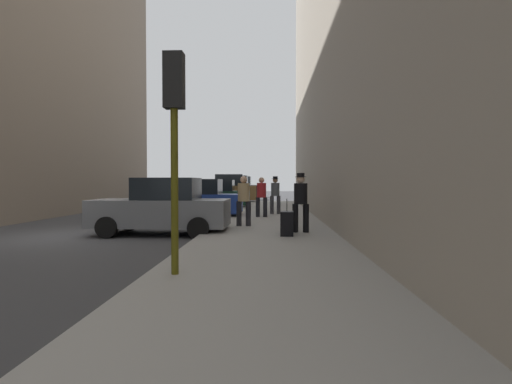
{
  "coord_description": "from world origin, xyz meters",
  "views": [
    {
      "loc": [
        6.08,
        -11.91,
        1.66
      ],
      "look_at": [
        5.48,
        3.5,
        1.27
      ],
      "focal_mm": 28.0,
      "sensor_mm": 36.0,
      "label": 1
    }
  ],
  "objects_px": {
    "pedestrian_with_fedora": "(301,199)",
    "parked_blue_sedan": "(196,200)",
    "parked_gray_coupe": "(163,208)",
    "fire_hydrant": "(238,206)",
    "rolling_suitcase": "(287,223)",
    "parked_black_suv": "(235,189)",
    "parked_bronze_suv": "(227,190)",
    "pedestrian_with_beanie": "(275,193)",
    "traffic_light": "(174,114)",
    "parked_dark_green_sedan": "(216,195)",
    "parked_white_van": "(239,188)",
    "duffel_bag": "(290,218)",
    "pedestrian_in_red_jacket": "(262,195)",
    "pedestrian_in_tan_coat": "(244,198)"
  },
  "relations": [
    {
      "from": "pedestrian_with_fedora",
      "to": "parked_blue_sedan",
      "type": "bearing_deg",
      "value": 125.25
    },
    {
      "from": "parked_gray_coupe",
      "to": "fire_hydrant",
      "type": "relative_size",
      "value": 6.0
    },
    {
      "from": "rolling_suitcase",
      "to": "parked_black_suv",
      "type": "bearing_deg",
      "value": 98.58
    },
    {
      "from": "parked_blue_sedan",
      "to": "parked_bronze_suv",
      "type": "distance_m",
      "value": 12.79
    },
    {
      "from": "parked_gray_coupe",
      "to": "parked_blue_sedan",
      "type": "distance_m",
      "value": 5.63
    },
    {
      "from": "pedestrian_with_beanie",
      "to": "traffic_light",
      "type": "bearing_deg",
      "value": -98.03
    },
    {
      "from": "parked_dark_green_sedan",
      "to": "parked_bronze_suv",
      "type": "height_order",
      "value": "parked_bronze_suv"
    },
    {
      "from": "parked_gray_coupe",
      "to": "pedestrian_with_beanie",
      "type": "xyz_separation_m",
      "value": [
        3.61,
        6.45,
        0.29
      ]
    },
    {
      "from": "parked_white_van",
      "to": "pedestrian_with_beanie",
      "type": "xyz_separation_m",
      "value": [
        3.61,
        -23.46,
        0.1
      ]
    },
    {
      "from": "traffic_light",
      "to": "duffel_bag",
      "type": "relative_size",
      "value": 8.18
    },
    {
      "from": "parked_dark_green_sedan",
      "to": "pedestrian_with_fedora",
      "type": "bearing_deg",
      "value": -70.8
    },
    {
      "from": "parked_white_van",
      "to": "traffic_light",
      "type": "height_order",
      "value": "traffic_light"
    },
    {
      "from": "parked_white_van",
      "to": "pedestrian_in_red_jacket",
      "type": "bearing_deg",
      "value": -83.2
    },
    {
      "from": "parked_white_van",
      "to": "pedestrian_in_red_jacket",
      "type": "height_order",
      "value": "parked_white_van"
    },
    {
      "from": "parked_gray_coupe",
      "to": "parked_white_van",
      "type": "distance_m",
      "value": 29.92
    },
    {
      "from": "pedestrian_with_beanie",
      "to": "pedestrian_in_red_jacket",
      "type": "relative_size",
      "value": 1.04
    },
    {
      "from": "parked_bronze_suv",
      "to": "parked_black_suv",
      "type": "xyz_separation_m",
      "value": [
        -0.0,
        6.02,
        0.0
      ]
    },
    {
      "from": "fire_hydrant",
      "to": "pedestrian_in_tan_coat",
      "type": "relative_size",
      "value": 0.41
    },
    {
      "from": "fire_hydrant",
      "to": "parked_dark_green_sedan",
      "type": "bearing_deg",
      "value": 108.99
    },
    {
      "from": "parked_gray_coupe",
      "to": "parked_dark_green_sedan",
      "type": "xyz_separation_m",
      "value": [
        0.0,
        11.9,
        0.0
      ]
    },
    {
      "from": "traffic_light",
      "to": "fire_hydrant",
      "type": "bearing_deg",
      "value": 90.23
    },
    {
      "from": "parked_gray_coupe",
      "to": "pedestrian_in_red_jacket",
      "type": "distance_m",
      "value": 5.62
    },
    {
      "from": "parked_blue_sedan",
      "to": "fire_hydrant",
      "type": "height_order",
      "value": "parked_blue_sedan"
    },
    {
      "from": "parked_dark_green_sedan",
      "to": "pedestrian_in_red_jacket",
      "type": "bearing_deg",
      "value": -67.26
    },
    {
      "from": "parked_bronze_suv",
      "to": "rolling_suitcase",
      "type": "bearing_deg",
      "value": -78.84
    },
    {
      "from": "pedestrian_with_fedora",
      "to": "rolling_suitcase",
      "type": "relative_size",
      "value": 1.71
    },
    {
      "from": "parked_gray_coupe",
      "to": "pedestrian_in_tan_coat",
      "type": "relative_size",
      "value": 2.47
    },
    {
      "from": "pedestrian_in_tan_coat",
      "to": "pedestrian_in_red_jacket",
      "type": "bearing_deg",
      "value": 81.61
    },
    {
      "from": "fire_hydrant",
      "to": "traffic_light",
      "type": "distance_m",
      "value": 12.85
    },
    {
      "from": "parked_bronze_suv",
      "to": "fire_hydrant",
      "type": "height_order",
      "value": "parked_bronze_suv"
    },
    {
      "from": "parked_blue_sedan",
      "to": "duffel_bag",
      "type": "xyz_separation_m",
      "value": [
        4.13,
        -2.91,
        -0.56
      ]
    },
    {
      "from": "parked_blue_sedan",
      "to": "pedestrian_in_red_jacket",
      "type": "distance_m",
      "value": 3.14
    },
    {
      "from": "parked_gray_coupe",
      "to": "pedestrian_with_beanie",
      "type": "bearing_deg",
      "value": 60.79
    },
    {
      "from": "pedestrian_in_tan_coat",
      "to": "parked_blue_sedan",
      "type": "bearing_deg",
      "value": 119.18
    },
    {
      "from": "parked_white_van",
      "to": "parked_black_suv",
      "type": "bearing_deg",
      "value": -90.0
    },
    {
      "from": "parked_blue_sedan",
      "to": "parked_white_van",
      "type": "height_order",
      "value": "parked_white_van"
    },
    {
      "from": "parked_white_van",
      "to": "rolling_suitcase",
      "type": "distance_m",
      "value": 31.34
    },
    {
      "from": "parked_blue_sedan",
      "to": "parked_black_suv",
      "type": "height_order",
      "value": "parked_black_suv"
    },
    {
      "from": "pedestrian_with_fedora",
      "to": "parked_gray_coupe",
      "type": "bearing_deg",
      "value": 173.9
    },
    {
      "from": "traffic_light",
      "to": "rolling_suitcase",
      "type": "bearing_deg",
      "value": 67.27
    },
    {
      "from": "parked_gray_coupe",
      "to": "rolling_suitcase",
      "type": "distance_m",
      "value": 4.06
    },
    {
      "from": "parked_blue_sedan",
      "to": "parked_black_suv",
      "type": "bearing_deg",
      "value": 90.0
    },
    {
      "from": "duffel_bag",
      "to": "rolling_suitcase",
      "type": "bearing_deg",
      "value": -93.88
    },
    {
      "from": "rolling_suitcase",
      "to": "duffel_bag",
      "type": "relative_size",
      "value": 2.36
    },
    {
      "from": "parked_dark_green_sedan",
      "to": "pedestrian_with_beanie",
      "type": "relative_size",
      "value": 2.36
    },
    {
      "from": "parked_gray_coupe",
      "to": "fire_hydrant",
      "type": "distance_m",
      "value": 6.91
    },
    {
      "from": "parked_blue_sedan",
      "to": "duffel_bag",
      "type": "height_order",
      "value": "parked_blue_sedan"
    },
    {
      "from": "parked_black_suv",
      "to": "rolling_suitcase",
      "type": "height_order",
      "value": "parked_black_suv"
    },
    {
      "from": "parked_gray_coupe",
      "to": "pedestrian_in_tan_coat",
      "type": "height_order",
      "value": "pedestrian_in_tan_coat"
    },
    {
      "from": "parked_black_suv",
      "to": "pedestrian_in_red_jacket",
      "type": "relative_size",
      "value": 2.73
    }
  ]
}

